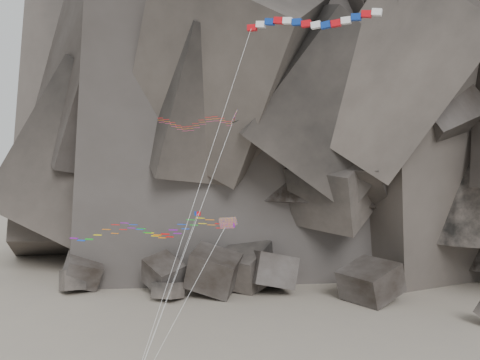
% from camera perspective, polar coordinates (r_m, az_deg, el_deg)
% --- Properties ---
extents(headland, '(110.00, 70.00, 84.00)m').
position_cam_1_polar(headland, '(114.72, 7.74, 13.20)').
color(headland, '#544B45').
rests_on(headland, ground).
extents(boulder_field, '(63.93, 16.49, 8.14)m').
position_cam_1_polar(boulder_field, '(83.73, -2.23, -10.26)').
color(boulder_field, '#47423F').
rests_on(boulder_field, ground).
extents(delta_kite, '(8.28, 11.29, 23.57)m').
position_cam_1_polar(delta_kite, '(48.69, -5.23, 6.12)').
color(delta_kite, red).
rests_on(delta_kite, ground).
extents(banner_kite, '(18.20, 11.69, 31.39)m').
position_cam_1_polar(banner_kite, '(47.32, 7.53, 16.25)').
color(banner_kite, red).
rests_on(banner_kite, ground).
extents(parafoil_kite, '(15.66, 7.24, 14.43)m').
position_cam_1_polar(parafoil_kite, '(46.72, -10.39, -5.18)').
color(parafoil_kite, '#F2B00D').
rests_on(parafoil_kite, ground).
extents(pennant_kite, '(3.55, 7.47, 14.71)m').
position_cam_1_polar(pennant_kite, '(44.68, -5.94, -7.28)').
color(pennant_kite, red).
rests_on(pennant_kite, ground).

